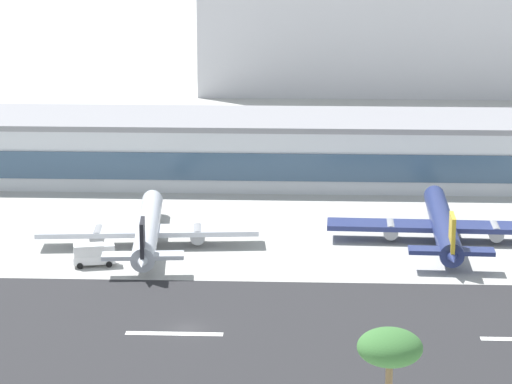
# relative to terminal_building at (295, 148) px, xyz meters

# --- Properties ---
(ground_plane) EXTENTS (1400.00, 1400.00, 0.00)m
(ground_plane) POSITION_rel_terminal_building_xyz_m (-12.38, -81.02, -6.10)
(ground_plane) COLOR #A8A8A3
(runway_strip) EXTENTS (800.00, 41.22, 0.08)m
(runway_strip) POSITION_rel_terminal_building_xyz_m (-12.38, -82.89, -6.06)
(runway_strip) COLOR #262628
(runway_strip) RESTS_ON ground_plane
(runway_centreline_dash_4) EXTENTS (12.00, 1.20, 0.01)m
(runway_centreline_dash_4) POSITION_rel_terminal_building_xyz_m (-13.82, -82.89, -6.01)
(runway_centreline_dash_4) COLOR white
(runway_centreline_dash_4) RESTS_ON runway_strip
(terminal_building) EXTENTS (186.00, 24.19, 12.19)m
(terminal_building) POSITION_rel_terminal_building_xyz_m (0.00, 0.00, 0.00)
(terminal_building) COLOR silver
(terminal_building) RESTS_ON ground_plane
(distant_hotel_block) EXTENTS (101.17, 25.31, 49.55)m
(distant_hotel_block) POSITION_rel_terminal_building_xyz_m (23.05, 107.09, 18.68)
(distant_hotel_block) COLOR #BCBCC1
(distant_hotel_block) RESTS_ON ground_plane
(airliner_black_tail_gate_0) EXTENTS (34.30, 39.26, 8.20)m
(airliner_black_tail_gate_0) POSITION_rel_terminal_building_xyz_m (-22.07, -46.02, -3.49)
(airliner_black_tail_gate_0) COLOR silver
(airliner_black_tail_gate_0) RESTS_ON ground_plane
(airliner_gold_tail_gate_1) EXTENTS (36.09, 40.22, 8.39)m
(airliner_gold_tail_gate_1) POSITION_rel_terminal_building_xyz_m (23.45, -41.62, -3.43)
(airliner_gold_tail_gate_1) COLOR navy
(airliner_gold_tail_gate_1) RESTS_ON ground_plane
(service_box_truck_0) EXTENTS (6.38, 3.75, 3.25)m
(service_box_truck_0) POSITION_rel_terminal_building_xyz_m (-28.60, -55.79, -4.31)
(service_box_truck_0) COLOR white
(service_box_truck_0) RESTS_ON ground_plane
(palm_tree_1) EXTENTS (5.87, 5.87, 14.71)m
(palm_tree_1) POSITION_rel_terminal_building_xyz_m (9.69, -119.20, 6.68)
(palm_tree_1) COLOR brown
(palm_tree_1) RESTS_ON ground_plane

